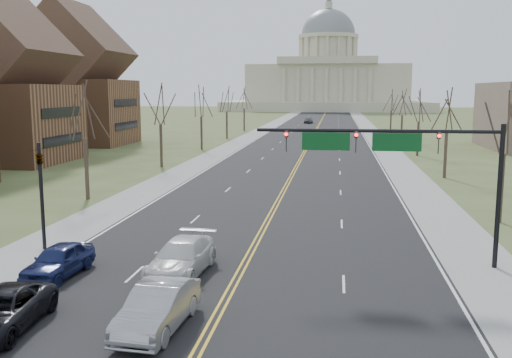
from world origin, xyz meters
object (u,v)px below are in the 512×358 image
(car_sb_inner_second, at_px, (182,257))
(car_far_sb, at_px, (308,120))
(signal_mast, at_px, (395,152))
(signal_left, at_px, (41,184))
(car_far_nb, at_px, (331,135))
(car_sb_outer_second, at_px, (58,261))
(car_sb_outer_lead, at_px, (0,311))
(car_sb_inner_lead, at_px, (158,308))

(car_sb_inner_second, xyz_separation_m, car_far_sb, (-0.31, 129.87, 0.01))
(signal_mast, distance_m, signal_left, 19.06)
(signal_mast, xyz_separation_m, car_sb_inner_second, (-10.18, -3.18, -4.92))
(signal_mast, xyz_separation_m, car_far_nb, (-3.98, 77.30, -5.06))
(car_sb_inner_second, xyz_separation_m, car_sb_outer_second, (-5.71, -1.14, -0.06))
(car_sb_outer_second, bearing_deg, car_far_nb, 85.87)
(car_sb_outer_lead, xyz_separation_m, car_far_sb, (4.57, 137.12, 0.10))
(signal_mast, height_order, car_sb_inner_lead, signal_mast)
(car_sb_inner_second, bearing_deg, car_sb_outer_lead, -120.32)
(signal_mast, xyz_separation_m, car_sb_inner_lead, (-9.34, -9.55, -4.91))
(car_far_sb, bearing_deg, signal_mast, -79.47)
(car_sb_outer_second, bearing_deg, car_sb_outer_lead, -78.01)
(car_sb_inner_second, bearing_deg, signal_left, 163.64)
(car_sb_inner_lead, bearing_deg, signal_left, 139.07)
(signal_left, height_order, car_sb_outer_lead, signal_left)
(signal_mast, distance_m, car_sb_inner_second, 11.75)
(car_sb_outer_second, distance_m, car_far_nb, 82.48)
(car_sb_inner_lead, height_order, car_sb_outer_lead, car_sb_inner_lead)
(signal_mast, bearing_deg, car_sb_outer_lead, -145.28)
(signal_left, height_order, car_far_sb, signal_left)
(car_sb_outer_second, height_order, car_far_nb, car_sb_outer_second)
(car_sb_outer_second, bearing_deg, car_sb_inner_lead, -34.42)
(car_sb_inner_second, height_order, car_far_nb, car_sb_inner_second)
(car_sb_outer_lead, height_order, car_sb_inner_second, car_sb_inner_second)
(signal_mast, distance_m, car_far_nb, 77.56)
(car_sb_inner_lead, bearing_deg, car_far_nb, 90.37)
(car_sb_outer_second, xyz_separation_m, car_far_nb, (11.91, 81.62, -0.09))
(car_far_sb, bearing_deg, car_sb_outer_second, -86.57)
(signal_mast, xyz_separation_m, car_sb_outer_lead, (-15.06, -10.43, -5.01))
(car_sb_inner_lead, xyz_separation_m, car_far_sb, (-1.15, 136.24, -0.00))
(signal_left, relative_size, car_sb_outer_second, 1.32)
(car_far_nb, relative_size, car_far_sb, 1.01)
(signal_mast, distance_m, car_far_sb, 127.22)
(car_sb_inner_lead, distance_m, car_far_sb, 136.25)
(signal_mast, height_order, signal_left, signal_mast)
(car_far_nb, distance_m, car_far_sb, 49.82)
(signal_left, distance_m, car_sb_inner_lead, 13.85)
(car_sb_outer_lead, relative_size, car_sb_inner_second, 0.93)
(car_far_nb, bearing_deg, car_sb_inner_second, 85.16)
(signal_left, distance_m, car_far_nb, 78.79)
(signal_mast, bearing_deg, car_sb_outer_second, -164.80)
(car_sb_outer_lead, distance_m, car_sb_outer_second, 6.17)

